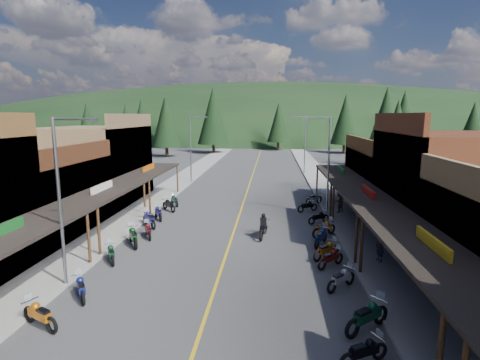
% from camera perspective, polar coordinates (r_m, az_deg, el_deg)
% --- Properties ---
extents(ground, '(220.00, 220.00, 0.00)m').
position_cam_1_polar(ground, '(23.54, -1.76, -10.21)').
color(ground, '#38383A').
rests_on(ground, ground).
extents(centerline, '(0.15, 90.00, 0.01)m').
position_cam_1_polar(centerline, '(42.81, 1.33, -1.02)').
color(centerline, gold).
rests_on(centerline, ground).
extents(sidewalk_west, '(3.40, 94.00, 0.15)m').
position_cam_1_polar(sidewalk_west, '(44.19, -10.01, -0.74)').
color(sidewalk_west, gray).
rests_on(sidewalk_west, ground).
extents(sidewalk_east, '(3.40, 94.00, 0.15)m').
position_cam_1_polar(sidewalk_east, '(43.15, 12.94, -1.09)').
color(sidewalk_east, gray).
rests_on(sidewalk_east, ground).
extents(shop_west_2, '(10.90, 9.00, 6.20)m').
position_cam_1_polar(shop_west_2, '(29.29, -29.19, -2.32)').
color(shop_west_2, '#3F2111').
rests_on(shop_west_2, ground).
extents(shop_west_3, '(10.90, 10.20, 8.20)m').
position_cam_1_polar(shop_west_3, '(37.35, -21.18, 2.17)').
color(shop_west_3, brown).
rests_on(shop_west_3, ground).
extents(shop_east_2, '(10.90, 9.00, 8.20)m').
position_cam_1_polar(shop_east_2, '(26.57, 29.71, -1.33)').
color(shop_east_2, '#562B19').
rests_on(shop_east_2, ground).
extents(shop_east_3, '(10.90, 10.20, 6.20)m').
position_cam_1_polar(shop_east_3, '(35.52, 23.13, 0.07)').
color(shop_east_3, '#4C2D16').
rests_on(shop_east_3, ground).
extents(streetlight_0, '(2.16, 0.18, 8.00)m').
position_cam_1_polar(streetlight_0, '(18.95, -25.49, -2.10)').
color(streetlight_0, gray).
rests_on(streetlight_0, ground).
extents(streetlight_1, '(2.16, 0.18, 8.00)m').
position_cam_1_polar(streetlight_1, '(45.13, -7.37, 5.17)').
color(streetlight_1, gray).
rests_on(streetlight_1, ground).
extents(streetlight_2, '(2.16, 0.18, 8.00)m').
position_cam_1_polar(streetlight_2, '(30.50, 13.09, 2.79)').
color(streetlight_2, gray).
rests_on(streetlight_2, ground).
extents(streetlight_3, '(2.16, 0.18, 8.00)m').
position_cam_1_polar(streetlight_3, '(52.27, 9.71, 5.73)').
color(streetlight_3, gray).
rests_on(streetlight_3, ground).
extents(ridge_hill, '(310.00, 140.00, 60.00)m').
position_cam_1_polar(ridge_hill, '(157.19, 3.96, 6.86)').
color(ridge_hill, black).
rests_on(ridge_hill, ground).
extents(pine_0, '(5.04, 5.04, 11.00)m').
position_cam_1_polar(pine_0, '(94.16, -22.25, 8.14)').
color(pine_0, black).
rests_on(pine_0, ground).
extents(pine_1, '(5.88, 5.88, 12.50)m').
position_cam_1_polar(pine_1, '(95.74, -11.39, 9.14)').
color(pine_1, black).
rests_on(pine_1, ground).
extents(pine_2, '(6.72, 6.72, 14.00)m').
position_cam_1_polar(pine_2, '(80.95, -4.13, 9.75)').
color(pine_2, black).
rests_on(pine_2, ground).
extents(pine_3, '(5.04, 5.04, 11.00)m').
position_cam_1_polar(pine_3, '(87.99, 5.87, 8.74)').
color(pine_3, black).
rests_on(pine_3, ground).
extents(pine_4, '(5.88, 5.88, 12.50)m').
position_cam_1_polar(pine_4, '(83.41, 15.72, 8.90)').
color(pine_4, black).
rests_on(pine_4, ground).
extents(pine_5, '(6.72, 6.72, 14.00)m').
position_cam_1_polar(pine_5, '(99.08, 23.67, 8.97)').
color(pine_5, black).
rests_on(pine_5, ground).
extents(pine_6, '(5.04, 5.04, 11.00)m').
position_cam_1_polar(pine_6, '(96.32, 31.97, 7.41)').
color(pine_6, black).
rests_on(pine_6, ground).
extents(pine_7, '(5.88, 5.88, 12.50)m').
position_cam_1_polar(pine_7, '(103.90, -14.75, 9.05)').
color(pine_7, black).
rests_on(pine_7, ground).
extents(pine_8, '(4.48, 4.48, 10.00)m').
position_cam_1_polar(pine_8, '(66.70, -16.91, 7.61)').
color(pine_8, black).
rests_on(pine_8, ground).
extents(pine_9, '(4.93, 4.93, 10.80)m').
position_cam_1_polar(pine_9, '(70.33, 22.82, 7.70)').
color(pine_9, black).
rests_on(pine_9, ground).
extents(pine_10, '(5.38, 5.38, 11.60)m').
position_cam_1_polar(pine_10, '(74.86, -11.21, 8.66)').
color(pine_10, black).
rests_on(pine_10, ground).
extents(pine_11, '(5.82, 5.82, 12.40)m').
position_cam_1_polar(pine_11, '(62.45, 21.31, 8.36)').
color(pine_11, black).
rests_on(pine_11, ground).
extents(bike_west_4, '(2.17, 1.55, 1.19)m').
position_cam_1_polar(bike_west_4, '(16.97, -28.23, -17.51)').
color(bike_west_4, '#C4630E').
rests_on(bike_west_4, ground).
extents(bike_west_5, '(1.63, 1.99, 1.12)m').
position_cam_1_polar(bike_west_5, '(18.65, -23.08, -14.73)').
color(bike_west_5, navy).
rests_on(bike_west_5, ground).
extents(bike_west_6, '(1.51, 1.99, 1.10)m').
position_cam_1_polar(bike_west_6, '(22.31, -19.03, -10.41)').
color(bike_west_6, '#0D4420').
rests_on(bike_west_6, ground).
extents(bike_west_7, '(1.81, 2.39, 1.32)m').
position_cam_1_polar(bike_west_7, '(24.54, -15.96, -8.12)').
color(bike_west_7, '#0D4514').
rests_on(bike_west_7, ground).
extents(bike_west_8, '(1.44, 2.00, 1.10)m').
position_cam_1_polar(bike_west_8, '(25.82, -13.83, -7.39)').
color(bike_west_8, maroon).
rests_on(bike_west_8, ground).
extents(bike_west_9, '(2.01, 2.26, 1.30)m').
position_cam_1_polar(bike_west_9, '(28.17, -13.68, -5.71)').
color(bike_west_9, navy).
rests_on(bike_west_9, ground).
extents(bike_west_10, '(1.63, 2.17, 1.20)m').
position_cam_1_polar(bike_west_10, '(30.03, -12.35, -4.80)').
color(bike_west_10, navy).
rests_on(bike_west_10, ground).
extents(bike_west_11, '(1.89, 1.95, 1.16)m').
position_cam_1_polar(bike_west_11, '(32.50, -10.81, -3.66)').
color(bike_west_11, black).
rests_on(bike_west_11, ground).
extents(bike_west_12, '(1.53, 1.94, 1.08)m').
position_cam_1_polar(bike_west_12, '(34.29, -9.95, -3.00)').
color(bike_west_12, '#0A3622').
rests_on(bike_west_12, ground).
extents(bike_east_3, '(1.94, 1.42, 1.07)m').
position_cam_1_polar(bike_east_3, '(13.94, 18.38, -23.39)').
color(bike_east_3, black).
rests_on(bike_east_3, ground).
extents(bike_east_4, '(2.31, 2.08, 1.34)m').
position_cam_1_polar(bike_east_4, '(15.68, 18.84, -18.87)').
color(bike_east_4, '#0D4226').
rests_on(bike_east_4, ground).
extents(bike_east_5, '(1.88, 1.85, 1.13)m').
position_cam_1_polar(bike_east_5, '(18.69, 15.18, -14.18)').
color(bike_east_5, '#A8A7AD').
rests_on(bike_east_5, ground).
extents(bike_east_6, '(1.88, 1.77, 1.11)m').
position_cam_1_polar(bike_east_6, '(21.02, 13.65, -11.39)').
color(bike_east_6, '#61120D').
rests_on(bike_east_6, ground).
extents(bike_east_7, '(1.99, 1.87, 1.17)m').
position_cam_1_polar(bike_east_7, '(22.08, 13.03, -10.23)').
color(bike_east_7, '#9A500B').
rests_on(bike_east_7, ground).
extents(bike_east_8, '(1.58, 2.27, 1.24)m').
position_cam_1_polar(bike_east_8, '(24.16, 12.24, -8.34)').
color(bike_east_8, navy).
rests_on(bike_east_8, ground).
extents(bike_east_9, '(2.09, 1.95, 1.23)m').
position_cam_1_polar(bike_east_9, '(26.01, 12.68, -7.06)').
color(bike_east_9, '#B25E0C').
rests_on(bike_east_9, ground).
extents(bike_east_10, '(1.93, 1.59, 1.08)m').
position_cam_1_polar(bike_east_10, '(28.90, 11.91, -5.48)').
color(bike_east_10, black).
rests_on(bike_east_10, ground).
extents(bike_east_11, '(1.99, 1.57, 1.11)m').
position_cam_1_polar(bike_east_11, '(32.16, 10.25, -3.83)').
color(bike_east_11, black).
rests_on(bike_east_11, ground).
extents(bike_east_12, '(2.05, 2.07, 1.25)m').
position_cam_1_polar(bike_east_12, '(34.83, 11.20, -2.70)').
color(bike_east_12, gray).
rests_on(bike_east_12, ground).
extents(rider_on_bike, '(1.07, 2.35, 1.73)m').
position_cam_1_polar(rider_on_bike, '(25.16, 3.58, -7.23)').
color(rider_on_bike, black).
rests_on(rider_on_bike, ground).
extents(pedestrian_east_a, '(0.59, 0.72, 1.72)m').
position_cam_1_polar(pedestrian_east_a, '(22.13, 20.58, -9.41)').
color(pedestrian_east_a, '#231F2E').
rests_on(pedestrian_east_a, sidewalk_east).
extents(pedestrian_east_b, '(0.99, 0.98, 1.82)m').
position_cam_1_polar(pedestrian_east_b, '(31.90, 14.78, -3.19)').
color(pedestrian_east_b, brown).
rests_on(pedestrian_east_b, sidewalk_east).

